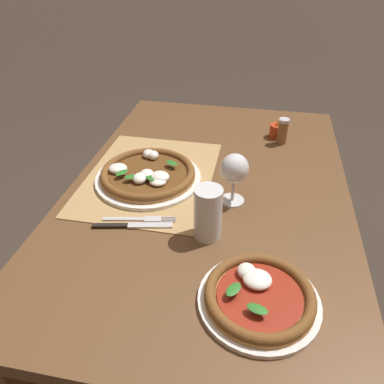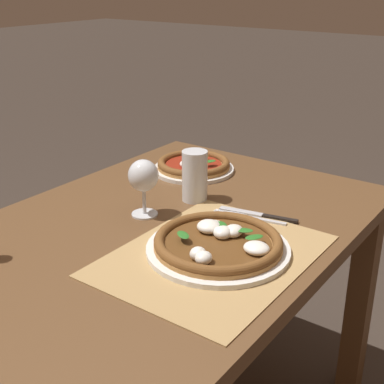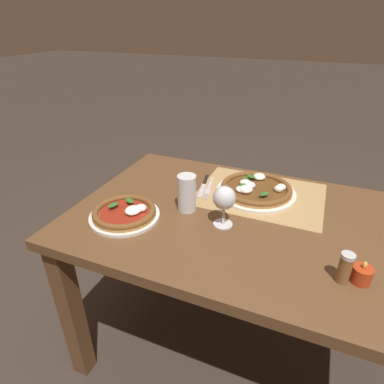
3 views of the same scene
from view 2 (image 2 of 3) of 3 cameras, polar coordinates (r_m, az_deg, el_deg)
The scene contains 8 objects.
dining_table at distance 1.40m, azimuth -4.02°, elevation -8.08°, with size 1.29×0.85×0.74m.
paper_placemat at distance 1.23m, azimuth 2.28°, elevation -6.77°, with size 0.51×0.40×0.00m, color #A88451.
pizza_near at distance 1.23m, azimuth 2.86°, elevation -5.48°, with size 0.33×0.33×0.05m.
pizza_far at distance 1.74m, azimuth 0.16°, elevation 2.84°, with size 0.26×0.26×0.05m.
wine_glass at distance 1.39m, azimuth -5.21°, elevation 1.50°, with size 0.08×0.08×0.16m.
pint_glass at distance 1.50m, azimuth 0.29°, elevation 1.63°, with size 0.07×0.07×0.15m.
fork at distance 1.41m, azimuth 6.07°, elevation -2.69°, with size 0.05×0.20×0.00m.
knife at distance 1.43m, azimuth 7.03°, elevation -2.40°, with size 0.06×0.21×0.01m.
Camera 2 is at (-0.92, -0.78, 1.34)m, focal length 50.00 mm.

